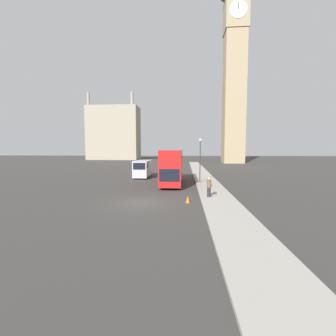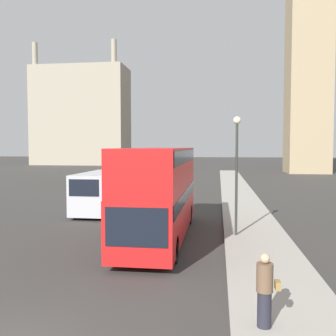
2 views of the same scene
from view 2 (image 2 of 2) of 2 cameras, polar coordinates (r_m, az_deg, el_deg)
The scene contains 5 objects.
building_block_distant at distance 93.98m, azimuth -13.05°, elevation 7.70°, with size 22.25×10.18×28.52m.
red_double_decker_bus at distance 17.49m, azimuth -1.17°, elevation -3.14°, with size 2.45×10.41×4.25m.
white_van at distance 24.77m, azimuth -10.36°, elevation -3.51°, with size 2.14×6.00×2.64m.
pedestrian at distance 9.31m, azimuth 14.55°, elevation -17.62°, with size 0.54×0.38×1.72m.
street_lamp at distance 17.75m, azimuth 10.42°, elevation 1.62°, with size 0.36×0.36×5.56m.
Camera 2 is at (4.69, -6.62, 4.31)m, focal length 40.00 mm.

